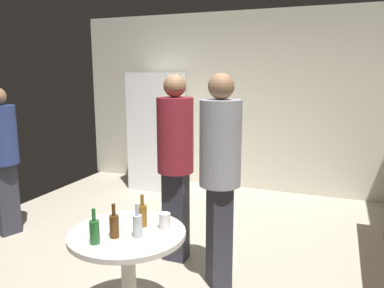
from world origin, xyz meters
TOP-DOWN VIEW (x-y plane):
  - ground_plane at (0.00, 0.00)m, footprint 5.20×5.20m
  - wall_back at (0.00, 2.63)m, footprint 5.32×0.06m
  - refrigerator at (-1.22, 2.20)m, footprint 0.70×0.68m
  - foreground_table at (0.14, -0.98)m, footprint 0.80×0.80m
  - beer_bottle_amber at (0.19, -0.86)m, footprint 0.06×0.06m
  - beer_bottle_brown at (0.11, -1.09)m, footprint 0.06×0.06m
  - beer_bottle_green at (0.04, -1.21)m, footprint 0.06×0.06m
  - beer_bottle_clear at (0.25, -1.03)m, footprint 0.06×0.06m
  - plastic_cup_white at (0.36, -0.84)m, footprint 0.08×0.08m
  - person_in_maroon_shirt at (0.03, 0.09)m, footprint 0.34×0.34m
  - person_in_gray_shirt at (0.55, -0.20)m, footprint 0.47×0.47m
  - person_in_navy_shirt at (-1.98, -0.06)m, footprint 0.43×0.43m

SIDE VIEW (x-z plane):
  - ground_plane at x=0.00m, z-range -0.10..0.00m
  - foreground_table at x=0.14m, z-range 0.26..1.00m
  - plastic_cup_white at x=0.36m, z-range 0.73..0.85m
  - beer_bottle_amber at x=0.19m, z-range 0.70..0.93m
  - beer_bottle_brown at x=0.11m, z-range 0.70..0.93m
  - beer_bottle_green at x=0.04m, z-range 0.70..0.93m
  - beer_bottle_clear at x=0.25m, z-range 0.70..0.93m
  - refrigerator at x=-1.22m, z-range 0.00..1.80m
  - person_in_navy_shirt at x=-1.98m, z-range 0.14..1.78m
  - person_in_maroon_shirt at x=0.03m, z-range 0.16..1.94m
  - person_in_gray_shirt at x=0.55m, z-range 0.16..1.96m
  - wall_back at x=0.00m, z-range 0.00..2.70m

